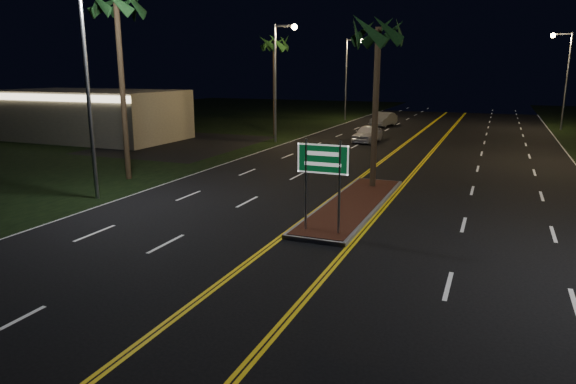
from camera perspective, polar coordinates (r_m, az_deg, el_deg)
The scene contains 14 objects.
ground at distance 15.50m, azimuth 0.44°, elevation -7.84°, with size 120.00×120.00×0.00m, color black.
grass_left at distance 52.50m, azimuth -20.44°, elevation 6.44°, with size 40.00×110.00×0.01m, color black.
median_island at distance 21.82m, azimuth 7.27°, elevation -1.39°, with size 2.25×10.25×0.17m.
highway_sign at distance 17.37m, azimuth 3.88°, elevation 2.72°, with size 1.80×0.08×3.20m.
commercial_building at distance 45.95m, azimuth -21.13°, elevation 8.02°, with size 15.00×8.12×4.00m.
streetlight_left_near at distance 23.62m, azimuth -20.84°, elevation 12.66°, with size 1.91×0.44×9.00m.
streetlight_left_mid at distance 40.68m, azimuth -0.93°, elevation 13.47°, with size 1.91×0.44×9.00m.
streetlight_left_far at distance 59.59m, azimuth 6.85°, elevation 13.36°, with size 1.91×0.44×9.00m.
streetlight_right_far at distance 55.67m, azimuth 28.28°, elevation 11.90°, with size 1.91×0.44×9.00m.
palm_median at distance 24.56m, azimuth 10.02°, elevation 17.09°, with size 2.40×2.40×8.30m.
palm_left_near at distance 28.05m, azimuth -18.55°, elevation 19.03°, with size 2.40×2.40×9.80m.
palm_left_far at distance 45.27m, azimuth -1.52°, elevation 16.10°, with size 2.40×2.40×8.80m.
car_near at distance 41.58m, azimuth 8.81°, elevation 6.60°, with size 2.04×4.77×1.59m, color white.
car_far at distance 53.83m, azimuth 10.59°, elevation 8.06°, with size 2.06×4.81×1.60m, color #A9ADB3.
Camera 1 is at (5.35, -13.42, 5.62)m, focal length 32.00 mm.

